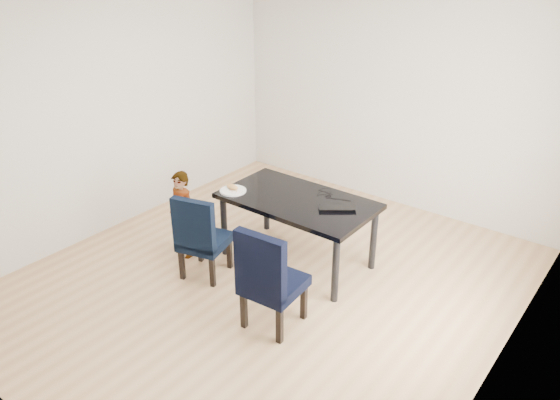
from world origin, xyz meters
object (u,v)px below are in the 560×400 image
Objects in this scene: chair_left at (204,234)px; plate at (233,191)px; dining_table at (297,230)px; child at (182,215)px; chair_right at (274,276)px; laptop at (337,205)px.

chair_left is 3.28× the size of plate.
dining_table is 1.26m from child.
plate is at bearing -157.27° from dining_table.
chair_right reaches higher than laptop.
chair_left is 2.51× the size of laptop.
laptop is (1.08, 0.36, 0.01)m from plate.
chair_left is at bearing -127.81° from dining_table.
plate is (-0.66, -0.27, 0.38)m from dining_table.
chair_right reaches higher than dining_table.
plate is (-1.12, 0.71, 0.25)m from chair_right.
child reaches higher than chair_left.
laptop is at bearing 18.62° from plate.
child is (-1.07, -0.65, 0.12)m from dining_table.
chair_right reaches higher than plate.
dining_table is 0.81m from plate.
dining_table is 0.99m from chair_left.
chair_right is at bearing -8.87° from child.
dining_table is 1.63× the size of child.
laptop is (1.49, 0.74, 0.27)m from child.
laptop is at bearing 11.87° from dining_table.
chair_right is 1.03× the size of child.
chair_right is 2.71× the size of laptop.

